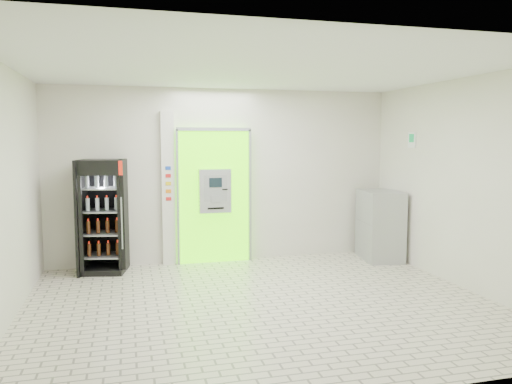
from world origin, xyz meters
name	(u,v)px	position (x,y,z in m)	size (l,w,h in m)	color
ground	(262,304)	(0.00, 0.00, 0.00)	(6.00, 6.00, 0.00)	beige
room_shell	(262,162)	(0.00, 0.00, 1.84)	(6.00, 6.00, 6.00)	silver
atm_assembly	(214,195)	(-0.20, 2.41, 1.17)	(1.30, 0.24, 2.33)	#52F000
pillar	(168,188)	(-0.98, 2.45, 1.30)	(0.22, 0.11, 2.60)	silver
beverage_cooler	(103,218)	(-2.04, 2.20, 0.87)	(0.79, 0.75, 1.81)	black
steel_cabinet	(380,225)	(2.68, 1.85, 0.61)	(0.74, 0.99, 1.22)	#A0A2A7
exit_sign	(412,140)	(2.99, 1.40, 2.12)	(0.02, 0.22, 0.26)	white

